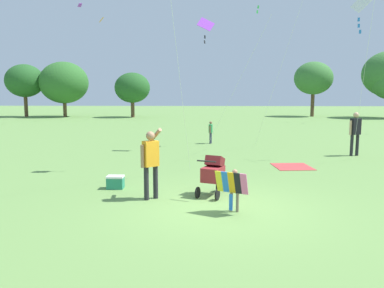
% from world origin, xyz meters
% --- Properties ---
extents(ground_plane, '(120.00, 120.00, 0.00)m').
position_xyz_m(ground_plane, '(0.00, 0.00, 0.00)').
color(ground_plane, '#668E47').
extents(treeline_distant, '(44.11, 6.21, 6.45)m').
position_xyz_m(treeline_distant, '(3.70, 30.69, 3.64)').
color(treeline_distant, brown).
rests_on(treeline_distant, ground).
extents(child_with_butterfly_kite, '(0.72, 0.50, 0.95)m').
position_xyz_m(child_with_butterfly_kite, '(0.28, -0.32, 0.59)').
color(child_with_butterfly_kite, '#7F705B').
rests_on(child_with_butterfly_kite, ground).
extents(person_adult_flyer, '(0.51, 0.67, 1.75)m').
position_xyz_m(person_adult_flyer, '(-1.68, 0.66, 1.01)').
color(person_adult_flyer, '#232328').
rests_on(person_adult_flyer, ground).
extents(stroller, '(0.78, 1.11, 1.03)m').
position_xyz_m(stroller, '(-0.14, 1.06, 0.61)').
color(stroller, black).
rests_on(stroller, ground).
extents(kite_orange_delta, '(2.75, 3.16, 5.83)m').
position_xyz_m(kite_orange_delta, '(-0.25, 8.72, 5.21)').
color(kite_orange_delta, purple).
rests_on(kite_orange_delta, ground).
extents(kite_green_novelty, '(0.60, 2.50, 6.19)m').
position_xyz_m(kite_green_novelty, '(5.34, 6.49, 5.57)').
color(kite_green_novelty, white).
rests_on(kite_green_novelty, ground).
extents(person_couple_left, '(0.21, 0.35, 1.13)m').
position_xyz_m(person_couple_left, '(-0.09, 10.98, 0.66)').
color(person_couple_left, '#33384C').
rests_on(person_couple_left, ground).
extents(person_kid_running, '(0.54, 0.35, 1.78)m').
position_xyz_m(person_kid_running, '(5.74, 7.43, 1.05)').
color(person_kid_running, '#232328').
rests_on(person_kid_running, ground).
extents(picnic_blanket, '(1.36, 1.44, 0.02)m').
position_xyz_m(picnic_blanket, '(2.70, 4.94, 0.01)').
color(picnic_blanket, '#CC3D3D').
rests_on(picnic_blanket, ground).
extents(cooler_box, '(0.45, 0.33, 0.35)m').
position_xyz_m(cooler_box, '(-2.79, 1.67, 0.18)').
color(cooler_box, '#288466').
rests_on(cooler_box, ground).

